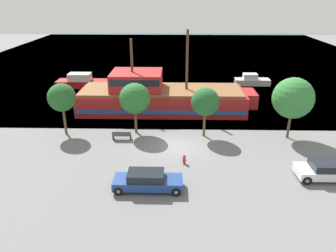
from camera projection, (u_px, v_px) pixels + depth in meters
name	position (u px, v px, depth m)	size (l,w,h in m)	color
ground_plane	(178.00, 147.00, 29.23)	(160.00, 160.00, 0.00)	slate
water_surface	(177.00, 56.00, 69.85)	(80.00, 80.00, 0.00)	#33566B
pirate_ship	(159.00, 97.00, 37.61)	(20.10, 6.07, 9.14)	#A31E1E
moored_boat_dockside	(83.00, 82.00, 47.16)	(7.81, 2.41, 1.98)	maroon
moored_boat_outer	(252.00, 81.00, 48.26)	(5.01, 1.85, 1.66)	#B7B2A8
parked_car_curb_front	(147.00, 181.00, 22.80)	(4.82, 1.78, 1.37)	navy
parked_car_curb_mid	(329.00, 170.00, 24.11)	(4.86, 2.00, 1.37)	white
fire_hydrant	(184.00, 159.00, 26.31)	(0.42, 0.25, 0.76)	red
bench_promenade_east	(122.00, 135.00, 30.52)	(1.75, 0.45, 0.85)	#4C4742
tree_row_east	(62.00, 98.00, 30.64)	(2.65, 2.65, 5.00)	brown
tree_row_mideast	(135.00, 99.00, 30.96)	(2.93, 2.93, 4.95)	brown
tree_row_midwest	(205.00, 102.00, 30.20)	(2.63, 2.63, 4.76)	brown
tree_row_west	(293.00, 98.00, 29.64)	(3.74, 3.74, 5.79)	brown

